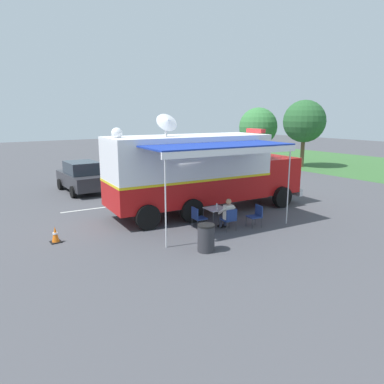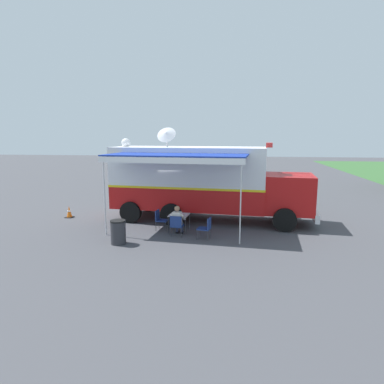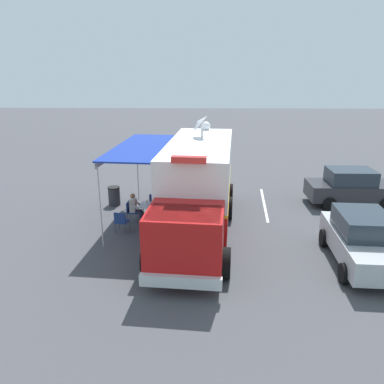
# 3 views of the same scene
# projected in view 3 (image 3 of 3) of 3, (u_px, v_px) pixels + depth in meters

# --- Properties ---
(ground_plane) EXTENTS (100.00, 100.00, 0.00)m
(ground_plane) POSITION_uv_depth(u_px,v_px,m) (199.00, 222.00, 16.44)
(ground_plane) COLOR #47474C
(lot_stripe) EXTENTS (0.55, 4.79, 0.01)m
(lot_stripe) POSITION_uv_depth(u_px,v_px,m) (264.00, 204.00, 18.65)
(lot_stripe) COLOR silver
(lot_stripe) RESTS_ON ground
(command_truck) EXTENTS (5.35, 9.67, 4.53)m
(command_truck) POSITION_uv_depth(u_px,v_px,m) (197.00, 184.00, 15.14)
(command_truck) COLOR #B71414
(command_truck) RESTS_ON ground
(folding_table) EXTENTS (0.87, 0.87, 0.73)m
(folding_table) POSITION_uv_depth(u_px,v_px,m) (149.00, 206.00, 16.41)
(folding_table) COLOR silver
(folding_table) RESTS_ON ground
(water_bottle) EXTENTS (0.07, 0.07, 0.22)m
(water_bottle) POSITION_uv_depth(u_px,v_px,m) (147.00, 202.00, 16.40)
(water_bottle) COLOR silver
(water_bottle) RESTS_ON folding_table
(folding_chair_at_table) EXTENTS (0.52, 0.52, 0.87)m
(folding_chair_at_table) POSITION_uv_depth(u_px,v_px,m) (131.00, 210.00, 16.44)
(folding_chair_at_table) COLOR navy
(folding_chair_at_table) RESTS_ON ground
(folding_chair_beside_table) EXTENTS (0.52, 0.52, 0.87)m
(folding_chair_beside_table) POSITION_uv_depth(u_px,v_px,m) (154.00, 203.00, 17.26)
(folding_chair_beside_table) COLOR navy
(folding_chair_beside_table) RESTS_ON ground
(folding_chair_spare_by_truck) EXTENTS (0.56, 0.56, 0.87)m
(folding_chair_spare_by_truck) POSITION_uv_depth(u_px,v_px,m) (121.00, 220.00, 15.29)
(folding_chair_spare_by_truck) COLOR navy
(folding_chair_spare_by_truck) RESTS_ON ground
(seated_responder) EXTENTS (0.69, 0.59, 1.25)m
(seated_responder) POSITION_uv_depth(u_px,v_px,m) (135.00, 207.00, 16.38)
(seated_responder) COLOR silver
(seated_responder) RESTS_ON ground
(trash_bin) EXTENTS (0.57, 0.57, 0.91)m
(trash_bin) POSITION_uv_depth(u_px,v_px,m) (114.00, 196.00, 18.40)
(trash_bin) COLOR #2D2D33
(trash_bin) RESTS_ON ground
(traffic_cone) EXTENTS (0.36, 0.36, 0.58)m
(traffic_cone) POSITION_uv_depth(u_px,v_px,m) (192.00, 178.00, 22.04)
(traffic_cone) COLOR black
(traffic_cone) RESTS_ON ground
(car_behind_truck) EXTENTS (2.22, 4.31, 1.76)m
(car_behind_truck) POSITION_uv_depth(u_px,v_px,m) (362.00, 239.00, 12.71)
(car_behind_truck) COLOR #B2B5BA
(car_behind_truck) RESTS_ON ground
(car_far_corner) EXTENTS (4.22, 2.05, 1.76)m
(car_far_corner) POSITION_uv_depth(u_px,v_px,m) (352.00, 187.00, 18.34)
(car_far_corner) COLOR #2D2D33
(car_far_corner) RESTS_ON ground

